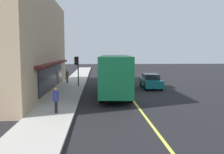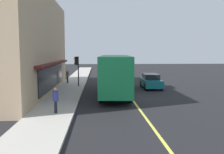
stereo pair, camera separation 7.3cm
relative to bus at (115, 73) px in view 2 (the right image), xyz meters
The scene contains 8 objects.
ground 3.04m from the bus, 148.06° to the right, with size 120.00×120.00×0.00m, color black.
sidewalk 5.20m from the bus, 113.81° to the left, with size 80.00×2.79×0.15m, color #B2ADA3.
lane_centre_stripe 3.04m from the bus, 148.06° to the right, with size 36.00×0.16×0.01m, color #D8D14C.
bus is the anchor object (origin of this frame).
traffic_light 6.04m from the bus, 39.16° to the left, with size 0.30×0.52×3.20m.
car_teal 5.73m from the bus, 46.85° to the right, with size 4.34×1.93×1.52m.
pedestrian_mid_block 9.27m from the bus, 34.10° to the left, with size 0.34×0.34×1.58m.
pedestrian_near_storefront 8.40m from the bus, 150.39° to the left, with size 0.34×0.34×1.55m.
Camera 2 is at (-20.39, 2.79, 3.83)m, focal length 40.20 mm.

